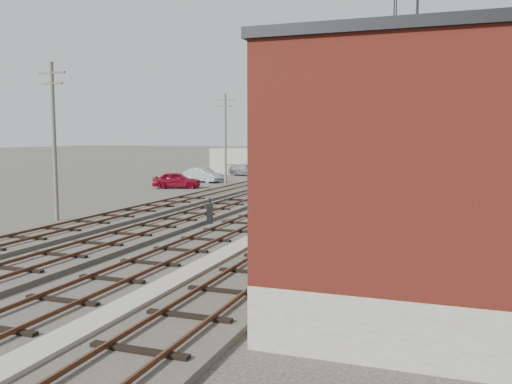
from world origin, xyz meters
The scene contains 23 objects.
ground centered at (0.00, 60.00, 0.00)m, with size 320.00×320.00×0.00m, color #282621.
track_right centered at (2.50, 39.00, 0.11)m, with size 3.20×90.00×0.39m.
track_mid_right centered at (-1.50, 39.00, 0.11)m, with size 3.20×90.00×0.39m.
track_mid_left centered at (-5.50, 39.00, 0.11)m, with size 3.20×90.00×0.39m.
track_left centered at (-9.50, 39.00, 0.11)m, with size 3.20×90.00×0.39m.
platform_curb centered at (0.50, 14.00, 0.13)m, with size 0.90×28.00×0.26m, color gray.
brick_building centered at (7.50, 12.00, 3.63)m, with size 6.54×12.20×7.22m.
lattice_tower centered at (5.50, 35.00, 7.50)m, with size 1.60×1.60×15.00m.
utility_pole_left_a centered at (-12.50, 20.00, 4.80)m, with size 1.80×0.24×9.00m.
utility_pole_left_b centered at (-12.50, 45.00, 4.80)m, with size 1.80×0.24×9.00m.
utility_pole_left_c centered at (-12.50, 70.00, 4.80)m, with size 1.80×0.24×9.00m.
utility_pole_right_a centered at (6.50, 28.00, 4.80)m, with size 1.80×0.24×9.00m.
utility_pole_right_b centered at (6.50, 58.00, 4.80)m, with size 1.80×0.24×9.00m.
apartment_left centered at (-18.00, 135.00, 15.00)m, with size 22.00×14.00×30.00m, color gray.
apartment_right centered at (8.00, 150.00, 13.00)m, with size 16.00×12.00×26.00m, color gray.
shed_left centered at (-16.00, 60.00, 1.60)m, with size 8.00×5.00×3.20m, color gray.
shed_right centered at (9.00, 70.00, 2.00)m, with size 6.00×6.00×4.00m, color gray.
signal_mast centered at (3.70, 12.11, 2.57)m, with size 0.40×0.42×4.31m.
switch_stand centered at (-3.47, 21.38, 0.67)m, with size 0.43×0.43×1.43m.
site_trailer centered at (-4.66, 41.54, 1.42)m, with size 7.18×4.31×2.82m.
car_red centered at (-15.12, 39.51, 0.76)m, with size 1.79×4.44×1.51m, color maroon.
car_silver centered at (-15.60, 46.29, 0.75)m, with size 1.58×4.53×1.49m, color #94979B.
car_grey centered at (-14.55, 56.32, 0.69)m, with size 1.92×4.73×1.37m, color gray.
Camera 1 is at (8.72, -5.22, 4.90)m, focal length 38.00 mm.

